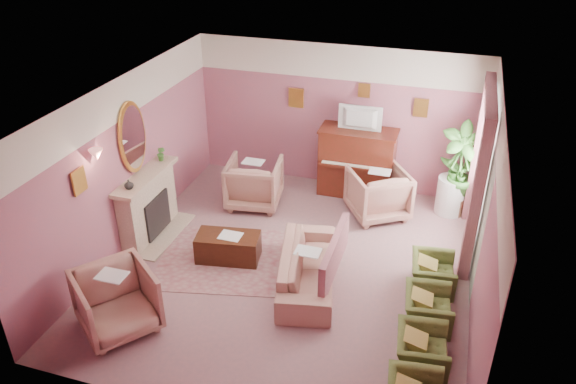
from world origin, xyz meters
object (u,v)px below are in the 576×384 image
(piano, at_px, (357,163))
(television, at_px, (359,117))
(floral_armchair_front, at_px, (116,299))
(floral_armchair_right, at_px, (378,191))
(coffee_table, at_px, (228,247))
(olive_chair_d, at_px, (433,269))
(floral_armchair_left, at_px, (254,181))
(olive_chair_b, at_px, (422,345))
(sofa, at_px, (308,261))
(olive_chair_c, at_px, (428,304))
(side_table, at_px, (451,195))

(piano, relative_size, television, 1.75)
(floral_armchair_front, bearing_deg, floral_armchair_right, 54.54)
(coffee_table, xyz_separation_m, olive_chair_d, (3.19, 0.25, 0.10))
(floral_armchair_left, distance_m, olive_chair_b, 4.66)
(coffee_table, distance_m, olive_chair_d, 3.20)
(piano, relative_size, floral_armchair_right, 1.41)
(sofa, distance_m, floral_armchair_front, 2.77)
(television, height_order, sofa, television)
(olive_chair_b, bearing_deg, floral_armchair_front, -172.40)
(sofa, xyz_separation_m, olive_chair_d, (1.81, 0.47, -0.09))
(sofa, height_order, olive_chair_c, sofa)
(floral_armchair_front, bearing_deg, coffee_table, 67.42)
(floral_armchair_left, relative_size, olive_chair_d, 1.34)
(floral_armchair_front, height_order, side_table, floral_armchair_front)
(floral_armchair_right, xyz_separation_m, olive_chair_d, (1.13, -1.83, -0.18))
(piano, bearing_deg, olive_chair_d, -56.50)
(piano, xyz_separation_m, television, (0.00, -0.05, 0.95))
(floral_armchair_left, xyz_separation_m, olive_chair_c, (3.40, -2.36, -0.18))
(piano, distance_m, olive_chair_b, 4.50)
(coffee_table, xyz_separation_m, floral_armchair_front, (-0.80, -1.92, 0.27))
(piano, distance_m, coffee_table, 3.19)
(piano, bearing_deg, side_table, -6.31)
(floral_armchair_front, distance_m, side_table, 6.09)
(television, distance_m, sofa, 3.18)
(floral_armchair_left, distance_m, floral_armchair_front, 3.75)
(floral_armchair_right, bearing_deg, piano, 127.74)
(sofa, xyz_separation_m, olive_chair_b, (1.81, -1.17, -0.09))
(coffee_table, height_order, sofa, sofa)
(piano, bearing_deg, television, -90.00)
(floral_armchair_front, bearing_deg, television, 63.51)
(coffee_table, bearing_deg, olive_chair_b, -23.51)
(floral_armchair_right, relative_size, olive_chair_c, 1.34)
(olive_chair_c, relative_size, side_table, 1.06)
(television, distance_m, olive_chair_d, 3.25)
(sofa, height_order, olive_chair_b, sofa)
(television, bearing_deg, sofa, -92.68)
(sofa, xyz_separation_m, floral_armchair_front, (-2.18, -1.70, 0.09))
(television, height_order, floral_armchair_left, television)
(piano, xyz_separation_m, coffee_table, (-1.52, -2.78, -0.43))
(floral_armchair_right, distance_m, olive_chair_c, 2.89)
(sofa, bearing_deg, olive_chair_d, 14.55)
(floral_armchair_front, xyz_separation_m, side_table, (4.11, 4.50, -0.15))
(olive_chair_b, height_order, olive_chair_c, same)
(sofa, bearing_deg, floral_armchair_right, 73.68)
(sofa, distance_m, olive_chair_b, 2.15)
(coffee_table, height_order, floral_armchair_left, floral_armchair_left)
(floral_armchair_right, bearing_deg, sofa, -106.32)
(piano, height_order, coffee_table, piano)
(olive_chair_b, distance_m, side_table, 3.97)
(coffee_table, height_order, olive_chair_c, olive_chair_c)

